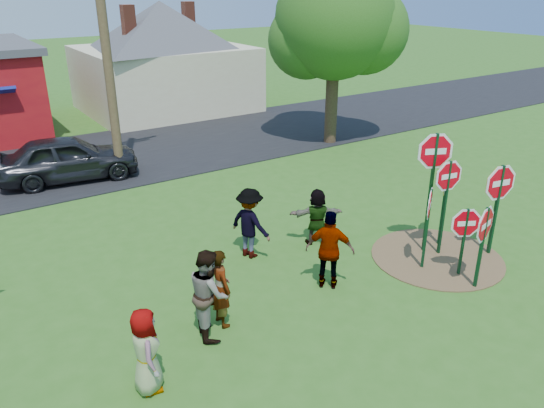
{
  "coord_description": "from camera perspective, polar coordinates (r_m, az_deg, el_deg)",
  "views": [
    {
      "loc": [
        -5.3,
        -8.38,
        6.36
      ],
      "look_at": [
        1.25,
        1.49,
        1.33
      ],
      "focal_mm": 35.0,
      "sensor_mm": 36.0,
      "label": 1
    }
  ],
  "objects": [
    {
      "name": "utility_pole",
      "position": [
        17.98,
        -17.72,
        18.05
      ],
      "size": [
        2.38,
        0.43,
        9.74
      ],
      "rotation": [
        0.0,
        0.0,
        0.13
      ],
      "color": "#4C3823",
      "rests_on": "ground"
    },
    {
      "name": "stop_sign_g",
      "position": [
        12.62,
        16.51,
        -0.74
      ],
      "size": [
        0.81,
        0.57,
        2.15
      ],
      "rotation": [
        0.0,
        0.0,
        0.61
      ],
      "color": "#0F381E",
      "rests_on": "ground"
    },
    {
      "name": "person_f",
      "position": [
        13.65,
        4.86,
        -1.36
      ],
      "size": [
        1.44,
        1.02,
        1.5
      ],
      "primitive_type": "imported",
      "rotation": [
        0.0,
        0.0,
        2.68
      ],
      "color": "#1F5031",
      "rests_on": "ground"
    },
    {
      "name": "ground",
      "position": [
        11.78,
        -1.06,
        -9.67
      ],
      "size": [
        120.0,
        120.0,
        0.0
      ],
      "primitive_type": "plane",
      "color": "#30621C",
      "rests_on": "ground"
    },
    {
      "name": "person_c",
      "position": [
        10.21,
        -6.82,
        -9.49
      ],
      "size": [
        0.87,
        1.01,
        1.8
      ],
      "primitive_type": "imported",
      "rotation": [
        0.0,
        0.0,
        1.33
      ],
      "color": "brown",
      "rests_on": "ground"
    },
    {
      "name": "suv",
      "position": [
        19.2,
        -21.08,
        4.64
      ],
      "size": [
        4.74,
        2.42,
        1.54
      ],
      "primitive_type": "imported",
      "rotation": [
        0.0,
        0.0,
        1.43
      ],
      "color": "#2D2E32",
      "rests_on": "road"
    },
    {
      "name": "stop_sign_a",
      "position": [
        12.7,
        20.08,
        -2.45
      ],
      "size": [
        0.85,
        0.46,
        1.8
      ],
      "rotation": [
        0.0,
        0.0,
        -0.49
      ],
      "color": "#0F381E",
      "rests_on": "ground"
    },
    {
      "name": "person_e",
      "position": [
        11.67,
        6.26,
        -4.96
      ],
      "size": [
        1.07,
        1.07,
        1.83
      ],
      "primitive_type": "imported",
      "rotation": [
        0.0,
        0.0,
        2.36
      ],
      "color": "#562E60",
      "rests_on": "ground"
    },
    {
      "name": "stop_sign_e",
      "position": [
        12.22,
        21.86,
        -2.7
      ],
      "size": [
        1.06,
        0.29,
        2.09
      ],
      "rotation": [
        0.0,
        0.0,
        0.25
      ],
      "color": "#0F381E",
      "rests_on": "ground"
    },
    {
      "name": "stop_sign_d",
      "position": [
        13.85,
        18.26,
        2.01
      ],
      "size": [
        0.97,
        0.6,
        2.38
      ],
      "rotation": [
        0.0,
        0.0,
        0.54
      ],
      "color": "#0F381E",
      "rests_on": "ground"
    },
    {
      "name": "stop_sign_b",
      "position": [
        13.28,
        18.36,
        2.02
      ],
      "size": [
        1.01,
        0.2,
        2.59
      ],
      "rotation": [
        0.0,
        0.0,
        -0.18
      ],
      "color": "#0F381E",
      "rests_on": "ground"
    },
    {
      "name": "road",
      "position": [
        21.53,
        -17.83,
        4.75
      ],
      "size": [
        120.0,
        7.5,
        0.04
      ],
      "primitive_type": "cube",
      "color": "black",
      "rests_on": "ground"
    },
    {
      "name": "cream_house",
      "position": [
        28.71,
        -11.64,
        15.68
      ],
      "size": [
        9.4,
        9.4,
        6.5
      ],
      "color": "beige",
      "rests_on": "ground"
    },
    {
      "name": "person_b",
      "position": [
        10.49,
        -5.57,
        -8.97
      ],
      "size": [
        0.4,
        0.6,
        1.65
      ],
      "primitive_type": "imported",
      "rotation": [
        0.0,
        0.0,
        1.57
      ],
      "color": "#28735C",
      "rests_on": "ground"
    },
    {
      "name": "person_a",
      "position": [
        9.2,
        -13.42,
        -15.12
      ],
      "size": [
        0.63,
        0.84,
        1.55
      ],
      "primitive_type": "imported",
      "rotation": [
        0.0,
        0.0,
        1.38
      ],
      "color": "#3F4586",
      "rests_on": "ground"
    },
    {
      "name": "dirt_patch",
      "position": [
        13.81,
        17.3,
        -5.48
      ],
      "size": [
        3.2,
        3.2,
        0.03
      ],
      "primitive_type": "cylinder",
      "color": "brown",
      "rests_on": "ground"
    },
    {
      "name": "stop_sign_c",
      "position": [
        13.17,
        16.98,
        3.94
      ],
      "size": [
        1.08,
        0.52,
        3.24
      ],
      "rotation": [
        0.0,
        0.0,
        -0.43
      ],
      "color": "#0F381E",
      "rests_on": "ground"
    },
    {
      "name": "stop_sign_f",
      "position": [
        13.77,
        23.27,
        1.49
      ],
      "size": [
        1.19,
        0.24,
        2.5
      ],
      "rotation": [
        0.0,
        0.0,
        -0.18
      ],
      "color": "#0F381E",
      "rests_on": "ground"
    },
    {
      "name": "person_d",
      "position": [
        12.91,
        -2.38,
        -2.07
      ],
      "size": [
        0.98,
        1.3,
        1.78
      ],
      "primitive_type": "imported",
      "rotation": [
        0.0,
        0.0,
        1.88
      ],
      "color": "#333338",
      "rests_on": "ground"
    },
    {
      "name": "leafy_tree",
      "position": [
        21.96,
        7.03,
        18.53
      ],
      "size": [
        5.15,
        4.7,
        7.32
      ],
      "color": "#382819",
      "rests_on": "ground"
    }
  ]
}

